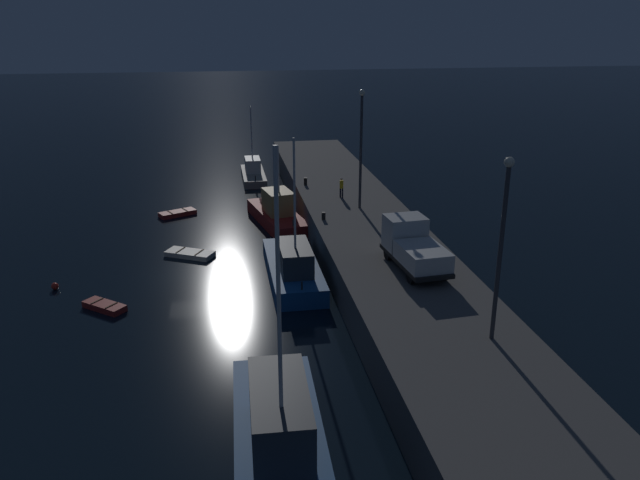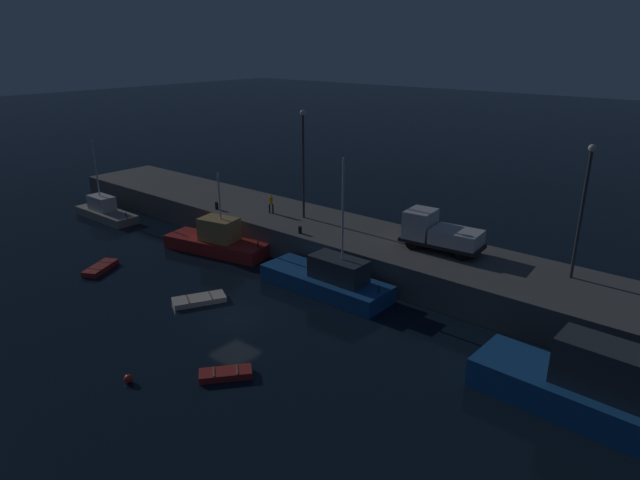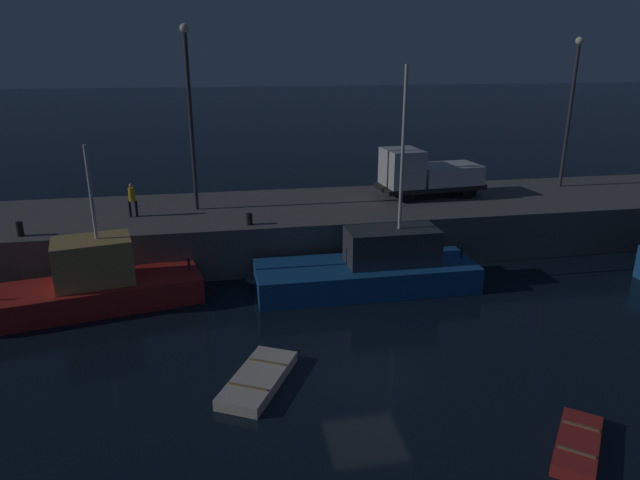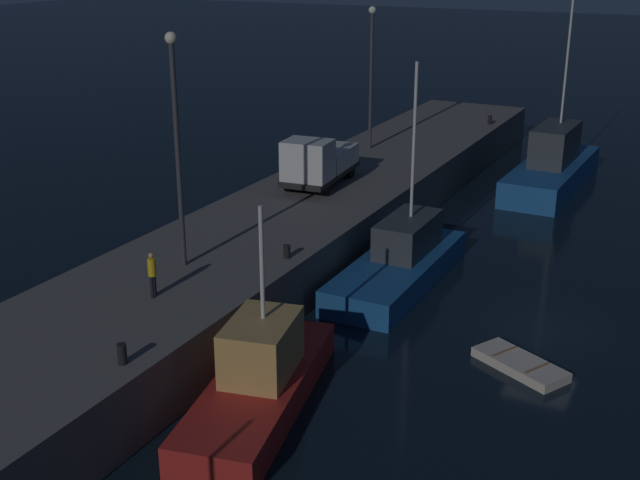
{
  "view_description": "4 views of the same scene",
  "coord_description": "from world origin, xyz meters",
  "px_view_note": "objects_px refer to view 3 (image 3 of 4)",
  "views": [
    {
      "loc": [
        39.19,
        2.42,
        16.09
      ],
      "look_at": [
        1.18,
        8.69,
        2.33
      ],
      "focal_mm": 35.49,
      "sensor_mm": 36.0,
      "label": 1
    },
    {
      "loc": [
        23.81,
        -20.2,
        16.31
      ],
      "look_at": [
        -0.57,
        9.07,
        2.52
      ],
      "focal_mm": 31.3,
      "sensor_mm": 36.0,
      "label": 2
    },
    {
      "loc": [
        -4.35,
        -15.33,
        9.87
      ],
      "look_at": [
        -0.2,
        7.09,
        2.27
      ],
      "focal_mm": 31.8,
      "sensor_mm": 36.0,
      "label": 3
    },
    {
      "loc": [
        -29.34,
        -5.16,
        13.97
      ],
      "look_at": [
        -0.87,
        9.26,
        2.47
      ],
      "focal_mm": 46.15,
      "sensor_mm": 36.0,
      "label": 4
    }
  ],
  "objects_px": {
    "fishing_boat_orange": "(90,285)",
    "lamp_post_west": "(190,106)",
    "rowboat_white_mid": "(258,379)",
    "bollard_central": "(249,219)",
    "utility_truck": "(425,174)",
    "fishing_trawler_red": "(372,268)",
    "dinghy_red_small": "(578,445)",
    "lamp_post_east": "(571,102)",
    "bollard_west": "(20,229)",
    "dockworker": "(132,198)"
  },
  "relations": [
    {
      "from": "fishing_boat_orange",
      "to": "lamp_post_west",
      "type": "height_order",
      "value": "lamp_post_west"
    },
    {
      "from": "rowboat_white_mid",
      "to": "bollard_central",
      "type": "bearing_deg",
      "value": 87.35
    },
    {
      "from": "lamp_post_west",
      "to": "utility_truck",
      "type": "xyz_separation_m",
      "value": [
        12.14,
        0.39,
        -3.81
      ]
    },
    {
      "from": "utility_truck",
      "to": "fishing_trawler_red",
      "type": "bearing_deg",
      "value": -126.12
    },
    {
      "from": "fishing_trawler_red",
      "to": "utility_truck",
      "type": "relative_size",
      "value": 1.63
    },
    {
      "from": "bollard_central",
      "to": "dinghy_red_small",
      "type": "bearing_deg",
      "value": -62.17
    },
    {
      "from": "fishing_trawler_red",
      "to": "lamp_post_east",
      "type": "height_order",
      "value": "lamp_post_east"
    },
    {
      "from": "rowboat_white_mid",
      "to": "bollard_central",
      "type": "xyz_separation_m",
      "value": [
        0.44,
        9.51,
        2.45
      ]
    },
    {
      "from": "lamp_post_west",
      "to": "bollard_central",
      "type": "relative_size",
      "value": 16.27
    },
    {
      "from": "fishing_boat_orange",
      "to": "lamp_post_west",
      "type": "distance_m",
      "value": 9.65
    },
    {
      "from": "lamp_post_west",
      "to": "bollard_west",
      "type": "height_order",
      "value": "lamp_post_west"
    },
    {
      "from": "rowboat_white_mid",
      "to": "utility_truck",
      "type": "bearing_deg",
      "value": 52.13
    },
    {
      "from": "fishing_boat_orange",
      "to": "fishing_trawler_red",
      "type": "bearing_deg",
      "value": -0.77
    },
    {
      "from": "lamp_post_west",
      "to": "rowboat_white_mid",
      "type": "bearing_deg",
      "value": -81.13
    },
    {
      "from": "fishing_boat_orange",
      "to": "bollard_west",
      "type": "distance_m",
      "value": 4.53
    },
    {
      "from": "dinghy_red_small",
      "to": "utility_truck",
      "type": "distance_m",
      "value": 18.17
    },
    {
      "from": "bollard_west",
      "to": "bollard_central",
      "type": "bearing_deg",
      "value": -0.56
    },
    {
      "from": "lamp_post_west",
      "to": "utility_truck",
      "type": "height_order",
      "value": "lamp_post_west"
    },
    {
      "from": "fishing_trawler_red",
      "to": "lamp_post_west",
      "type": "height_order",
      "value": "lamp_post_west"
    },
    {
      "from": "fishing_trawler_red",
      "to": "utility_truck",
      "type": "distance_m",
      "value": 8.33
    },
    {
      "from": "lamp_post_west",
      "to": "dockworker",
      "type": "height_order",
      "value": "lamp_post_west"
    },
    {
      "from": "bollard_west",
      "to": "fishing_trawler_red",
      "type": "bearing_deg",
      "value": -11.08
    },
    {
      "from": "bollard_west",
      "to": "dockworker",
      "type": "bearing_deg",
      "value": 27.18
    },
    {
      "from": "fishing_boat_orange",
      "to": "lamp_post_east",
      "type": "relative_size",
      "value": 1.11
    },
    {
      "from": "dinghy_red_small",
      "to": "lamp_post_west",
      "type": "xyz_separation_m",
      "value": [
        -9.88,
        17.32,
        7.23
      ]
    },
    {
      "from": "rowboat_white_mid",
      "to": "utility_truck",
      "type": "distance_m",
      "value": 16.91
    },
    {
      "from": "rowboat_white_mid",
      "to": "fishing_trawler_red",
      "type": "bearing_deg",
      "value": 50.55
    },
    {
      "from": "dinghy_red_small",
      "to": "lamp_post_east",
      "type": "distance_m",
      "value": 22.78
    },
    {
      "from": "fishing_boat_orange",
      "to": "lamp_post_west",
      "type": "relative_size",
      "value": 1.05
    },
    {
      "from": "rowboat_white_mid",
      "to": "bollard_west",
      "type": "bearing_deg",
      "value": 134.17
    },
    {
      "from": "fishing_trawler_red",
      "to": "lamp_post_west",
      "type": "distance_m",
      "value": 11.58
    },
    {
      "from": "dockworker",
      "to": "utility_truck",
      "type": "bearing_deg",
      "value": 4.57
    },
    {
      "from": "dinghy_red_small",
      "to": "bollard_west",
      "type": "bearing_deg",
      "value": 140.44
    },
    {
      "from": "utility_truck",
      "to": "dockworker",
      "type": "xyz_separation_m",
      "value": [
        -15.1,
        -1.21,
        -0.33
      ]
    },
    {
      "from": "lamp_post_east",
      "to": "utility_truck",
      "type": "distance_m",
      "value": 9.51
    },
    {
      "from": "utility_truck",
      "to": "lamp_post_east",
      "type": "bearing_deg",
      "value": 6.35
    },
    {
      "from": "lamp_post_east",
      "to": "dockworker",
      "type": "xyz_separation_m",
      "value": [
        -23.86,
        -2.18,
        -3.9
      ]
    },
    {
      "from": "fishing_trawler_red",
      "to": "bollard_central",
      "type": "distance_m",
      "value": 6.04
    },
    {
      "from": "fishing_trawler_red",
      "to": "rowboat_white_mid",
      "type": "height_order",
      "value": "fishing_trawler_red"
    },
    {
      "from": "fishing_trawler_red",
      "to": "bollard_west",
      "type": "height_order",
      "value": "fishing_trawler_red"
    },
    {
      "from": "fishing_boat_orange",
      "to": "utility_truck",
      "type": "distance_m",
      "value": 17.67
    },
    {
      "from": "utility_truck",
      "to": "dockworker",
      "type": "distance_m",
      "value": 15.15
    },
    {
      "from": "bollard_west",
      "to": "bollard_central",
      "type": "distance_m",
      "value": 9.77
    },
    {
      "from": "dockworker",
      "to": "bollard_west",
      "type": "xyz_separation_m",
      "value": [
        -4.4,
        -2.26,
        -0.6
      ]
    },
    {
      "from": "bollard_central",
      "to": "utility_truck",
      "type": "bearing_deg",
      "value": 20.11
    },
    {
      "from": "fishing_boat_orange",
      "to": "dinghy_red_small",
      "type": "relative_size",
      "value": 3.41
    },
    {
      "from": "rowboat_white_mid",
      "to": "lamp_post_west",
      "type": "relative_size",
      "value": 0.41
    },
    {
      "from": "fishing_trawler_red",
      "to": "dockworker",
      "type": "bearing_deg",
      "value": 153.69
    },
    {
      "from": "dockworker",
      "to": "fishing_boat_orange",
      "type": "bearing_deg",
      "value": -103.84
    },
    {
      "from": "lamp_post_east",
      "to": "utility_truck",
      "type": "height_order",
      "value": "lamp_post_east"
    }
  ]
}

